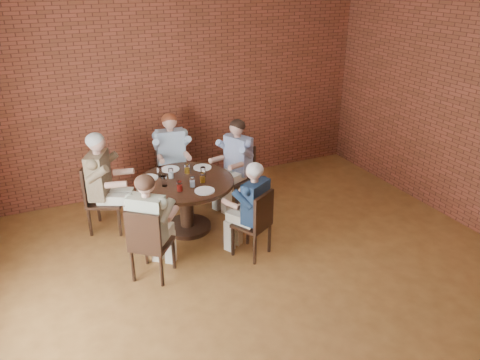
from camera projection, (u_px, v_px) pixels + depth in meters
name	position (u px, v px, depth m)	size (l,w,h in m)	color
floor	(282.00, 304.00, 5.15)	(7.00, 7.00, 0.00)	brown
wall_back	(175.00, 85.00, 7.33)	(7.00, 7.00, 0.00)	brown
dining_table	(186.00, 195.00, 6.43)	(1.33, 1.33, 0.75)	black
chair_a	(239.00, 172.00, 7.20)	(0.57, 0.57, 0.95)	black
diner_a	(236.00, 164.00, 7.07)	(0.54, 0.67, 1.35)	#374F8F
chair_b	(172.00, 165.00, 7.42)	(0.50, 0.50, 0.96)	black
diner_b	(172.00, 157.00, 7.27)	(0.56, 0.68, 1.38)	#91A7B9
chair_c	(99.00, 195.00, 6.44)	(0.62, 0.62, 0.98)	black
diner_c	(104.00, 183.00, 6.36)	(0.58, 0.71, 1.42)	brown
chair_d	(148.00, 242.00, 5.37)	(0.60, 0.60, 0.93)	black
diner_d	(150.00, 227.00, 5.38)	(0.52, 0.64, 1.33)	tan
chair_e	(257.00, 222.00, 5.83)	(0.54, 0.54, 0.90)	black
diner_e	(252.00, 210.00, 5.81)	(0.49, 0.60, 1.27)	#16263E
plate_a	(202.00, 167.00, 6.73)	(0.26, 0.26, 0.01)	white
plate_b	(170.00, 169.00, 6.67)	(0.26, 0.26, 0.01)	white
plate_c	(149.00, 178.00, 6.40)	(0.26, 0.26, 0.01)	white
plate_d	(205.00, 191.00, 6.03)	(0.26, 0.26, 0.01)	white
glass_a	(203.00, 172.00, 6.43)	(0.07, 0.07, 0.14)	white
glass_b	(187.00, 169.00, 6.52)	(0.07, 0.07, 0.14)	white
glass_c	(159.00, 172.00, 6.44)	(0.07, 0.07, 0.14)	white
glass_d	(171.00, 173.00, 6.38)	(0.07, 0.07, 0.14)	white
glass_e	(164.00, 181.00, 6.15)	(0.07, 0.07, 0.14)	white
glass_f	(180.00, 186.00, 6.01)	(0.07, 0.07, 0.14)	white
glass_g	(192.00, 182.00, 6.13)	(0.07, 0.07, 0.14)	white
glass_h	(203.00, 178.00, 6.25)	(0.07, 0.07, 0.14)	white
smartphone	(208.00, 189.00, 6.09)	(0.06, 0.13, 0.01)	black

